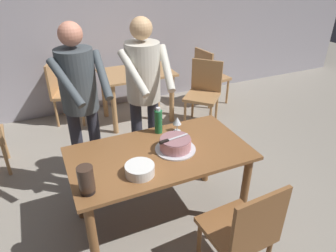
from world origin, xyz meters
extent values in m
plane|color=gray|center=(0.00, 0.00, 0.00)|extent=(14.00, 14.00, 0.00)
cube|color=#ADA8B2|center=(0.00, 2.70, 1.35)|extent=(10.00, 0.12, 2.70)
cube|color=brown|center=(0.00, 0.00, 0.73)|extent=(1.48, 0.81, 0.03)
cylinder|color=brown|center=(-0.67, -0.33, 0.36)|extent=(0.07, 0.07, 0.72)
cylinder|color=brown|center=(0.67, -0.33, 0.36)|extent=(0.07, 0.07, 0.72)
cylinder|color=brown|center=(-0.67, 0.33, 0.36)|extent=(0.07, 0.07, 0.72)
cylinder|color=brown|center=(0.67, 0.33, 0.36)|extent=(0.07, 0.07, 0.72)
cylinder|color=silver|center=(0.13, -0.02, 0.76)|extent=(0.34, 0.34, 0.01)
cylinder|color=#D18C93|center=(0.13, -0.02, 0.81)|extent=(0.26, 0.26, 0.09)
cylinder|color=#926267|center=(0.13, -0.02, 0.86)|extent=(0.25, 0.25, 0.01)
cube|color=silver|center=(0.15, -0.02, 0.87)|extent=(0.20, 0.05, 0.00)
cube|color=black|center=(0.02, -0.04, 0.87)|extent=(0.08, 0.03, 0.02)
cylinder|color=white|center=(-0.25, -0.21, 0.76)|extent=(0.22, 0.22, 0.01)
cylinder|color=white|center=(-0.25, -0.21, 0.77)|extent=(0.22, 0.22, 0.01)
cylinder|color=white|center=(-0.25, -0.21, 0.78)|extent=(0.22, 0.22, 0.01)
cylinder|color=white|center=(-0.25, -0.21, 0.79)|extent=(0.22, 0.22, 0.01)
cylinder|color=white|center=(-0.25, -0.21, 0.80)|extent=(0.22, 0.22, 0.01)
cylinder|color=white|center=(-0.25, -0.21, 0.81)|extent=(0.22, 0.22, 0.01)
cylinder|color=white|center=(-0.25, -0.21, 0.81)|extent=(0.22, 0.22, 0.01)
cylinder|color=white|center=(-0.25, -0.21, 0.82)|extent=(0.22, 0.22, 0.01)
cylinder|color=silver|center=(0.28, 0.25, 0.75)|extent=(0.07, 0.07, 0.00)
cylinder|color=silver|center=(0.28, 0.25, 0.79)|extent=(0.01, 0.01, 0.07)
cone|color=silver|center=(0.28, 0.25, 0.86)|extent=(0.08, 0.08, 0.07)
cylinder|color=#1E6B38|center=(0.12, 0.30, 0.86)|extent=(0.07, 0.07, 0.22)
cylinder|color=silver|center=(0.12, 0.30, 0.98)|extent=(0.04, 0.04, 0.03)
cylinder|color=black|center=(-0.64, -0.26, 0.77)|extent=(0.10, 0.10, 0.03)
cylinder|color=#3F2D23|center=(-0.64, -0.26, 0.87)|extent=(0.11, 0.11, 0.18)
cylinder|color=#2D2D38|center=(0.19, 0.63, 0.47)|extent=(0.11, 0.11, 0.95)
cylinder|color=#2D2D38|center=(0.01, 0.62, 0.47)|extent=(0.11, 0.11, 0.95)
cylinder|color=beige|center=(0.10, 0.62, 1.23)|extent=(0.32, 0.32, 0.55)
sphere|color=tan|center=(0.10, 0.62, 1.62)|extent=(0.20, 0.20, 0.20)
cylinder|color=beige|center=(0.26, 0.45, 1.30)|extent=(0.14, 0.42, 0.34)
cylinder|color=beige|center=(-0.05, 0.44, 1.30)|extent=(0.17, 0.42, 0.34)
cylinder|color=#2D2D38|center=(-0.40, 0.67, 0.47)|extent=(0.11, 0.11, 0.95)
cylinder|color=#2D2D38|center=(-0.58, 0.64, 0.47)|extent=(0.11, 0.11, 0.95)
cylinder|color=#3F474C|center=(-0.49, 0.65, 1.23)|extent=(0.32, 0.32, 0.55)
sphere|color=tan|center=(-0.49, 0.65, 1.62)|extent=(0.20, 0.20, 0.20)
cylinder|color=#3F474C|center=(-0.30, 0.51, 1.30)|extent=(0.07, 0.41, 0.34)
cylinder|color=#3F474C|center=(-0.61, 0.44, 1.30)|extent=(0.23, 0.41, 0.34)
cube|color=brown|center=(0.30, -0.70, 0.43)|extent=(0.47, 0.47, 0.04)
cylinder|color=brown|center=(0.11, -0.53, 0.21)|extent=(0.04, 0.04, 0.41)
cylinder|color=brown|center=(0.47, -0.51, 0.21)|extent=(0.04, 0.04, 0.41)
cube|color=brown|center=(0.31, -0.91, 0.68)|extent=(0.44, 0.06, 0.45)
cube|color=tan|center=(0.48, 2.00, 0.72)|extent=(1.00, 0.70, 0.03)
cylinder|color=tan|center=(0.06, 1.73, 0.35)|extent=(0.07, 0.07, 0.71)
cylinder|color=tan|center=(0.91, 1.73, 0.35)|extent=(0.07, 0.07, 0.71)
cylinder|color=tan|center=(0.06, 2.28, 0.35)|extent=(0.07, 0.07, 0.71)
cylinder|color=tan|center=(0.91, 2.28, 0.35)|extent=(0.07, 0.07, 0.71)
cylinder|color=tan|center=(-1.31, 1.66, 0.21)|extent=(0.04, 0.04, 0.41)
cylinder|color=tan|center=(-1.29, 1.30, 0.21)|extent=(0.04, 0.04, 0.41)
cube|color=tan|center=(1.79, 2.08, 0.43)|extent=(0.49, 0.49, 0.04)
cylinder|color=tan|center=(1.95, 2.28, 0.21)|extent=(0.04, 0.04, 0.41)
cylinder|color=tan|center=(2.00, 1.92, 0.21)|extent=(0.04, 0.04, 0.41)
cylinder|color=tan|center=(1.59, 2.24, 0.21)|extent=(0.04, 0.04, 0.41)
cylinder|color=tan|center=(1.64, 1.87, 0.21)|extent=(0.04, 0.04, 0.41)
cube|color=tan|center=(1.59, 2.05, 0.68)|extent=(0.09, 0.44, 0.45)
cube|color=tan|center=(1.25, 1.47, 0.43)|extent=(0.62, 0.62, 0.04)
cylinder|color=tan|center=(1.25, 1.21, 0.21)|extent=(0.04, 0.04, 0.41)
cylinder|color=tan|center=(0.99, 1.47, 0.21)|extent=(0.04, 0.04, 0.41)
cylinder|color=tan|center=(1.51, 1.47, 0.21)|extent=(0.04, 0.04, 0.41)
cylinder|color=tan|center=(1.25, 1.73, 0.21)|extent=(0.04, 0.04, 0.41)
cube|color=tan|center=(1.40, 1.61, 0.68)|extent=(0.33, 0.33, 0.45)
cube|color=tan|center=(-0.42, 2.34, 0.43)|extent=(0.57, 0.57, 0.04)
cylinder|color=tan|center=(-0.18, 2.45, 0.21)|extent=(0.04, 0.04, 0.41)
cylinder|color=tan|center=(-0.31, 2.11, 0.21)|extent=(0.04, 0.04, 0.41)
cylinder|color=tan|center=(-0.52, 2.58, 0.21)|extent=(0.04, 0.04, 0.41)
cylinder|color=tan|center=(-0.65, 2.24, 0.21)|extent=(0.04, 0.04, 0.41)
cube|color=tan|center=(-0.61, 2.42, 0.68)|extent=(0.19, 0.42, 0.45)
camera|label=1|loc=(-0.80, -1.97, 2.18)|focal=33.08mm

